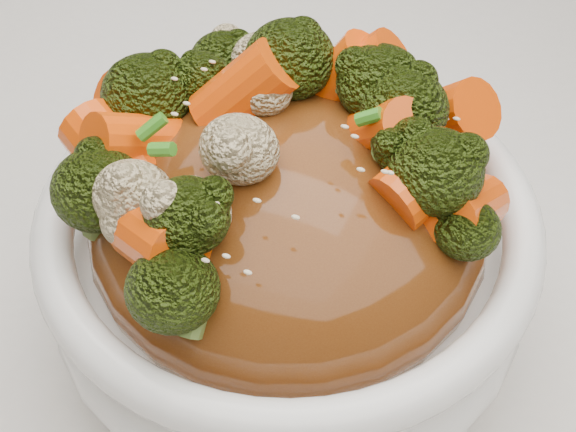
% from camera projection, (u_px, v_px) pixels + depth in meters
% --- Properties ---
extents(tablecloth, '(1.20, 0.80, 0.04)m').
position_uv_depth(tablecloth, '(351.00, 309.00, 0.43)').
color(tablecloth, silver).
rests_on(tablecloth, dining_table).
extents(bowl, '(0.27, 0.27, 0.08)m').
position_uv_depth(bowl, '(288.00, 264.00, 0.37)').
color(bowl, white).
rests_on(bowl, tablecloth).
extents(sauce_base, '(0.21, 0.21, 0.09)m').
position_uv_depth(sauce_base, '(288.00, 221.00, 0.34)').
color(sauce_base, '#623010').
rests_on(sauce_base, bowl).
extents(carrots, '(0.21, 0.21, 0.05)m').
position_uv_depth(carrots, '(288.00, 108.00, 0.30)').
color(carrots, '#FF5208').
rests_on(carrots, sauce_base).
extents(broccoli, '(0.21, 0.21, 0.04)m').
position_uv_depth(broccoli, '(288.00, 111.00, 0.30)').
color(broccoli, black).
rests_on(broccoli, sauce_base).
extents(cauliflower, '(0.21, 0.21, 0.04)m').
position_uv_depth(cauliflower, '(288.00, 115.00, 0.30)').
color(cauliflower, beige).
rests_on(cauliflower, sauce_base).
extents(scallions, '(0.16, 0.16, 0.02)m').
position_uv_depth(scallions, '(288.00, 106.00, 0.30)').
color(scallions, '#3C9522').
rests_on(scallions, sauce_base).
extents(sesame_seeds, '(0.19, 0.19, 0.01)m').
position_uv_depth(sesame_seeds, '(288.00, 106.00, 0.30)').
color(sesame_seeds, beige).
rests_on(sesame_seeds, sauce_base).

